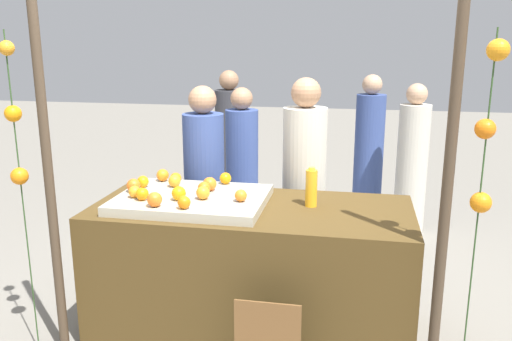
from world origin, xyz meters
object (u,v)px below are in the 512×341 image
at_px(juice_bottle, 311,188).
at_px(vendor_right, 304,193).
at_px(stall_counter, 252,270).
at_px(orange_1, 176,178).
at_px(vendor_left, 205,194).
at_px(orange_0, 142,194).

xyz_separation_m(juice_bottle, vendor_right, (-0.11, 0.66, -0.23)).
height_order(stall_counter, vendor_right, vendor_right).
bearing_deg(vendor_right, orange_1, -148.41).
height_order(orange_1, vendor_right, vendor_right).
bearing_deg(orange_1, stall_counter, -20.42).
bearing_deg(orange_1, vendor_left, 82.19).
distance_m(stall_counter, vendor_left, 0.91).
xyz_separation_m(juice_bottle, vendor_left, (-0.89, 0.61, -0.27)).
bearing_deg(vendor_left, orange_1, -97.81).
relative_size(stall_counter, orange_0, 25.03).
distance_m(stall_counter, orange_0, 0.87).
xyz_separation_m(stall_counter, vendor_right, (0.26, 0.73, 0.33)).
bearing_deg(vendor_right, stall_counter, -109.47).
bearing_deg(juice_bottle, orange_1, 171.71).
height_order(orange_0, orange_1, orange_0).
bearing_deg(juice_bottle, vendor_right, 99.75).
bearing_deg(stall_counter, vendor_left, 127.01).
xyz_separation_m(orange_1, vendor_left, (0.06, 0.47, -0.24)).
bearing_deg(juice_bottle, vendor_left, 145.62).
height_order(orange_0, juice_bottle, juice_bottle).
bearing_deg(orange_0, orange_1, 79.47).
distance_m(orange_1, vendor_left, 0.53).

